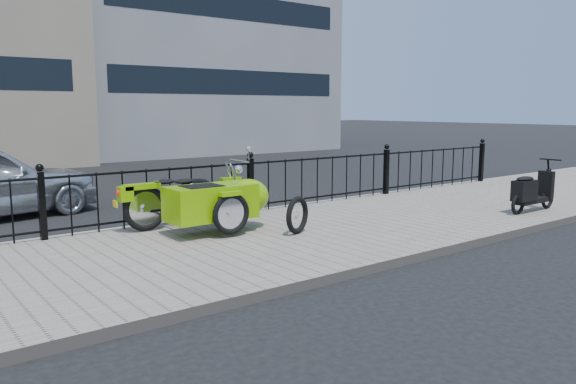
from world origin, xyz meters
TOP-DOWN VIEW (x-y plane):
  - ground at (0.00, 0.00)m, footprint 120.00×120.00m
  - sidewalk at (0.00, -0.50)m, footprint 30.00×3.80m
  - curb at (0.00, 1.44)m, footprint 30.00×0.10m
  - iron_fence at (0.00, 1.30)m, footprint 14.11×0.11m
  - motorcycle_sidecar at (-1.25, 0.34)m, footprint 2.28×1.48m
  - scooter at (3.95, -1.74)m, footprint 1.37×0.40m
  - spare_tire at (-0.43, -0.57)m, footprint 0.55×0.27m

SIDE VIEW (x-z plane):
  - ground at x=0.00m, z-range 0.00..0.00m
  - sidewalk at x=0.00m, z-range 0.00..0.12m
  - curb at x=0.00m, z-range 0.00..0.12m
  - spare_tire at x=-0.43m, z-range 0.12..0.68m
  - scooter at x=3.95m, z-range 0.02..0.94m
  - iron_fence at x=0.00m, z-range 0.05..1.12m
  - motorcycle_sidecar at x=-1.25m, z-range 0.10..1.09m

